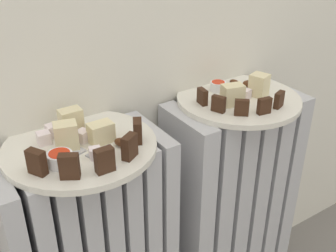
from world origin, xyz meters
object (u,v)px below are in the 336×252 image
(radiator_right, at_px, (228,215))
(jam_bowl_right, at_px, (218,86))
(plate_right, at_px, (238,99))
(jam_bowl_left, at_px, (60,158))
(plate_left, at_px, (80,147))
(fork, at_px, (90,157))

(radiator_right, bearing_deg, jam_bowl_right, 107.85)
(plate_right, xyz_separation_m, jam_bowl_left, (-0.44, -0.05, 0.02))
(radiator_right, distance_m, jam_bowl_right, 0.37)
(plate_left, height_order, jam_bowl_left, jam_bowl_left)
(plate_left, bearing_deg, plate_right, 0.00)
(plate_left, xyz_separation_m, plate_right, (0.39, 0.00, 0.00))
(jam_bowl_left, xyz_separation_m, fork, (0.05, -0.00, -0.01))
(plate_right, xyz_separation_m, fork, (-0.39, -0.05, 0.01))
(radiator_right, bearing_deg, plate_right, 45.00)
(jam_bowl_left, relative_size, fork, 0.43)
(jam_bowl_right, height_order, fork, jam_bowl_right)
(radiator_right, distance_m, jam_bowl_left, 0.58)
(plate_right, bearing_deg, plate_left, 180.00)
(radiator_right, xyz_separation_m, jam_bowl_right, (-0.02, 0.05, 0.36))
(jam_bowl_left, relative_size, jam_bowl_right, 1.17)
(fork, bearing_deg, jam_bowl_left, 174.76)
(radiator_right, xyz_separation_m, jam_bowl_left, (-0.44, -0.05, 0.36))
(plate_left, bearing_deg, fork, -92.47)
(plate_right, distance_m, jam_bowl_right, 0.06)
(jam_bowl_right, distance_m, fork, 0.39)
(radiator_right, distance_m, plate_left, 0.52)
(radiator_right, height_order, plate_right, plate_right)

